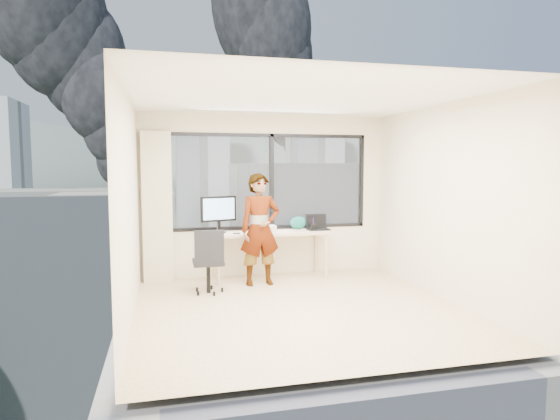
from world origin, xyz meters
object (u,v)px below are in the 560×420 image
object	(u,v)px
monitor	(219,214)
chair	(208,260)
person	(260,229)
laptop	(318,223)
game_console	(264,228)
handbag	(298,223)
desk	(270,255)

from	to	relation	value
monitor	chair	bearing A→B (deg)	-123.04
person	laptop	xyz separation A→B (m)	(1.03, 0.35, 0.03)
chair	game_console	size ratio (longest dim) A/B	2.73
person	handbag	distance (m)	0.90
game_console	handbag	xyz separation A→B (m)	(0.57, -0.01, 0.06)
monitor	handbag	size ratio (longest dim) A/B	2.13
laptop	person	bearing A→B (deg)	-161.12
desk	monitor	xyz separation A→B (m)	(-0.80, 0.08, 0.66)
person	handbag	world-z (taller)	person
chair	laptop	world-z (taller)	laptop
desk	chair	bearing A→B (deg)	-147.80
game_console	laptop	size ratio (longest dim) A/B	0.92
monitor	handbag	distance (m)	1.32
game_console	laptop	world-z (taller)	laptop
monitor	game_console	bearing A→B (deg)	-7.71
chair	person	distance (m)	0.93
person	chair	bearing A→B (deg)	-164.30
laptop	handbag	bearing A→B (deg)	151.14
person	monitor	bearing A→B (deg)	138.07
game_console	handbag	world-z (taller)	handbag
desk	chair	xyz separation A→B (m)	(-1.03, -0.65, 0.09)
game_console	laptop	distance (m)	0.88
monitor	laptop	xyz separation A→B (m)	(1.60, -0.08, -0.17)
handbag	desk	bearing A→B (deg)	-149.69
desk	laptop	bearing A→B (deg)	0.21
chair	person	xyz separation A→B (m)	(0.80, 0.30, 0.37)
handbag	laptop	bearing A→B (deg)	-16.54
person	game_console	size ratio (longest dim) A/B	4.90
laptop	handbag	xyz separation A→B (m)	(-0.29, 0.16, -0.01)
chair	monitor	size ratio (longest dim) A/B	1.62
chair	monitor	world-z (taller)	monitor
chair	handbag	xyz separation A→B (m)	(1.54, 0.82, 0.39)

